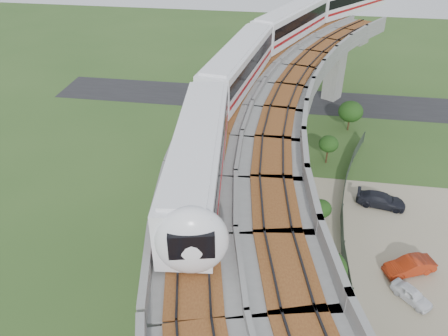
{
  "coord_description": "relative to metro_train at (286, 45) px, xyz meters",
  "views": [
    {
      "loc": [
        2.89,
        -27.45,
        25.59
      ],
      "look_at": [
        -1.37,
        -0.02,
        7.5
      ],
      "focal_mm": 35.0,
      "sensor_mm": 36.0,
      "label": 1
    }
  ],
  "objects": [
    {
      "name": "tree_1",
      "position": [
        5.35,
        -1.28,
        -9.96
      ],
      "size": [
        2.09,
        2.09,
        3.25
      ],
      "color": "#382314",
      "rests_on": "ground"
    },
    {
      "name": "metro_train",
      "position": [
        0.0,
        0.0,
        0.0
      ],
      "size": [
        20.12,
        59.18,
        3.64
      ],
      "color": "white",
      "rests_on": "ground"
    },
    {
      "name": "car_white",
      "position": [
        10.71,
        -19.5,
        -11.74
      ],
      "size": [
        3.03,
        3.12,
        1.06
      ],
      "primitive_type": "imported",
      "rotation": [
        0.0,
        0.0,
        0.75
      ],
      "color": "white",
      "rests_on": "dirt_lot"
    },
    {
      "name": "asphalt_road",
      "position": [
        -2.38,
        14.58,
        -12.29
      ],
      "size": [
        60.0,
        8.0,
        0.03
      ],
      "primitive_type": "cube",
      "color": "#232326",
      "rests_on": "ground"
    },
    {
      "name": "ground",
      "position": [
        -2.38,
        -15.42,
        -12.31
      ],
      "size": [
        160.0,
        160.0,
        0.0
      ],
      "primitive_type": "plane",
      "color": "#315221",
      "rests_on": "ground"
    },
    {
      "name": "car_red",
      "position": [
        11.07,
        -16.72,
        -11.61
      ],
      "size": [
        4.25,
        2.87,
        1.33
      ],
      "primitive_type": "imported",
      "rotation": [
        0.0,
        0.0,
        -1.17
      ],
      "color": "#9B270E",
      "rests_on": "dirt_lot"
    },
    {
      "name": "fence",
      "position": [
        7.38,
        -15.42,
        -11.56
      ],
      "size": [
        3.87,
        38.73,
        1.5
      ],
      "color": "#2D382D",
      "rests_on": "ground"
    },
    {
      "name": "viaduct",
      "position": [
        1.47,
        -15.42,
        -3.26
      ],
      "size": [
        19.58,
        73.98,
        11.4
      ],
      "color": "#99968E",
      "rests_on": "ground"
    },
    {
      "name": "car_dark",
      "position": [
        10.1,
        -8.27,
        -11.62
      ],
      "size": [
        4.7,
        2.51,
        1.3
      ],
      "primitive_type": "imported",
      "rotation": [
        0.0,
        0.0,
        1.41
      ],
      "color": "black",
      "rests_on": "dirt_lot"
    },
    {
      "name": "dirt_lot",
      "position": [
        11.62,
        -17.42,
        -12.29
      ],
      "size": [
        18.0,
        26.0,
        0.04
      ],
      "primitive_type": "cube",
      "color": "gray",
      "rests_on": "ground"
    },
    {
      "name": "tree_0",
      "position": [
        8.31,
        6.82,
        -9.78
      ],
      "size": [
        2.96,
        2.96,
        3.79
      ],
      "color": "#382314",
      "rests_on": "ground"
    },
    {
      "name": "tree_2",
      "position": [
        4.37,
        -11.5,
        -10.84
      ],
      "size": [
        1.86,
        1.86,
        2.26
      ],
      "color": "#382314",
      "rests_on": "ground"
    },
    {
      "name": "tree_3",
      "position": [
        4.34,
        -19.48,
        -10.12
      ],
      "size": [
        3.17,
        3.17,
        3.54
      ],
      "color": "#382314",
      "rests_on": "ground"
    }
  ]
}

